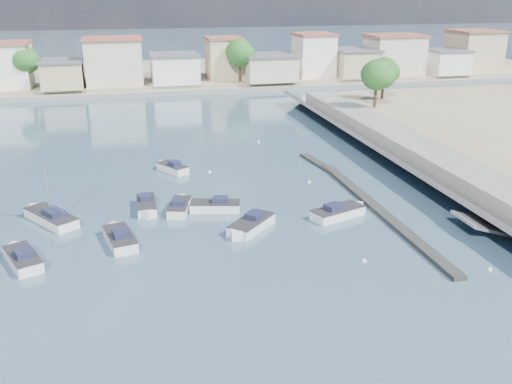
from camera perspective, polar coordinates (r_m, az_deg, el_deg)
ground at (r=76.36m, az=-2.30°, el=5.82°), size 400.00×400.00×0.00m
seawall_walkway at (r=58.87m, az=21.10°, el=1.04°), size 5.00×90.00×1.80m
breakwater at (r=53.31m, az=10.79°, el=-0.68°), size 2.00×31.02×0.35m
far_shore_land at (r=126.76m, az=-6.96°, el=11.70°), size 160.00×40.00×1.40m
far_shore_quay at (r=106.22m, az=-5.59°, el=9.99°), size 160.00×2.50×0.80m
far_town at (r=113.22m, az=-0.59°, el=13.02°), size 113.01×12.80×8.35m
shore_trees at (r=104.02m, az=-0.80°, el=13.12°), size 74.56×38.32×7.92m
motorboat_a at (r=44.07m, az=-22.36°, el=-6.15°), size 3.28×4.90×1.48m
motorboat_b at (r=50.41m, az=-7.61°, el=-1.47°), size 2.56×4.44×1.48m
motorboat_c at (r=50.13m, az=-4.36°, el=-1.47°), size 4.90×2.63×1.48m
motorboat_d at (r=46.05m, az=-0.61°, el=-3.41°), size 4.59×4.66×1.48m
motorboat_e at (r=45.17m, az=-13.51°, el=-4.49°), size 2.70×5.16×1.48m
motorboat_f at (r=61.22m, az=-8.44°, el=2.39°), size 3.26×4.00×1.48m
motorboat_g at (r=50.88m, az=-10.88°, el=-1.45°), size 1.66×4.73×1.48m
motorboat_h at (r=49.27m, az=8.39°, el=-2.02°), size 5.30×3.40×1.48m
sailboat at (r=50.78m, az=-19.95°, el=-2.34°), size 4.83×5.82×9.00m
mooring_buoys at (r=53.93m, az=6.12°, el=-0.32°), size 15.94×37.42×0.38m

